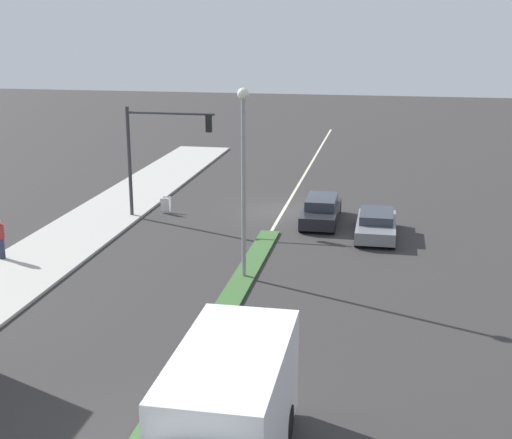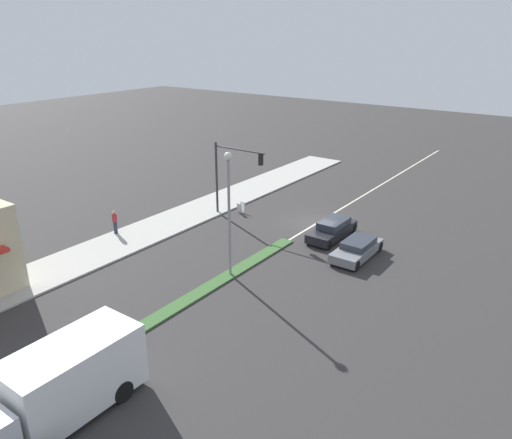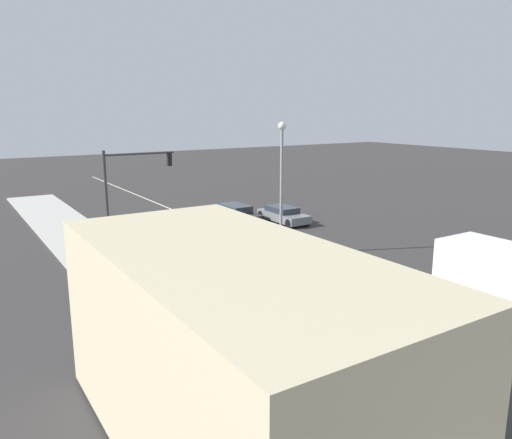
% 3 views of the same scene
% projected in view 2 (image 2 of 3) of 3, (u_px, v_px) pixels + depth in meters
% --- Properties ---
extents(ground_plane, '(160.00, 160.00, 0.00)m').
position_uv_depth(ground_plane, '(131.00, 335.00, 23.89)').
color(ground_plane, '#333030').
extents(sidewalk_right, '(4.00, 73.00, 0.12)m').
position_uv_depth(sidewalk_right, '(18.00, 285.00, 28.42)').
color(sidewalk_right, '#B2AFA8').
rests_on(sidewalk_right, ground).
extents(lane_marking_center, '(0.16, 60.00, 0.01)m').
position_uv_depth(lane_marking_center, '(316.00, 224.00, 37.51)').
color(lane_marking_center, beige).
rests_on(lane_marking_center, ground).
extents(traffic_signal_main, '(4.59, 0.34, 5.60)m').
position_uv_depth(traffic_signal_main, '(231.00, 168.00, 37.58)').
color(traffic_signal_main, '#333338').
rests_on(traffic_signal_main, sidewalk_right).
extents(street_lamp, '(0.44, 0.44, 7.37)m').
position_uv_depth(street_lamp, '(229.00, 199.00, 27.99)').
color(street_lamp, gray).
rests_on(street_lamp, median_strip).
extents(pedestrian, '(0.34, 0.34, 1.71)m').
position_uv_depth(pedestrian, '(115.00, 221.00, 35.15)').
color(pedestrian, '#282D42').
rests_on(pedestrian, sidewalk_right).
extents(warning_aframe_sign, '(0.45, 0.53, 0.84)m').
position_uv_depth(warning_aframe_sign, '(241.00, 208.00, 39.62)').
color(warning_aframe_sign, silver).
rests_on(warning_aframe_sign, ground).
extents(delivery_truck, '(2.44, 7.50, 2.87)m').
position_uv_depth(delivery_truck, '(53.00, 389.00, 18.11)').
color(delivery_truck, silver).
rests_on(delivery_truck, ground).
extents(sedan_dark, '(1.75, 4.58, 1.26)m').
position_uv_depth(sedan_dark, '(332.00, 229.00, 34.85)').
color(sedan_dark, black).
rests_on(sedan_dark, ground).
extents(suv_grey, '(1.83, 4.38, 1.16)m').
position_uv_depth(suv_grey, '(357.00, 249.00, 31.85)').
color(suv_grey, slate).
rests_on(suv_grey, ground).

